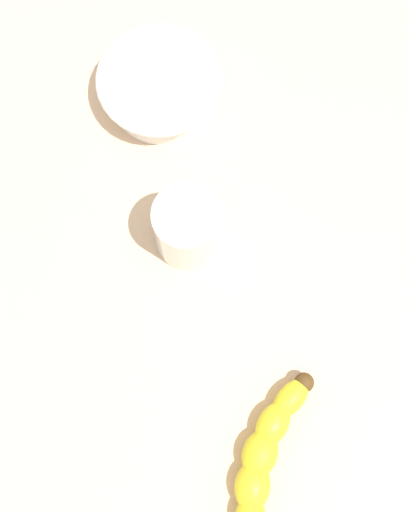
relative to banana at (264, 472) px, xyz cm
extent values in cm
cube|color=beige|center=(10.59, -12.77, -3.30)|extent=(120.00, 120.00, 3.00)
ellipsoid|color=yellow|center=(0.40, -7.86, 0.00)|extent=(3.98, 5.43, 2.70)
ellipsoid|color=yellow|center=(1.03, -4.69, 0.00)|extent=(3.63, 5.15, 3.15)
ellipsoid|color=yellow|center=(1.05, -1.45, 0.00)|extent=(4.01, 5.16, 3.59)
ellipsoid|color=yellow|center=(0.46, 1.73, 0.00)|extent=(4.79, 5.66, 3.59)
sphere|color=#513819|center=(-0.23, -9.95, 0.00)|extent=(2.10, 2.10, 2.10)
cylinder|color=silver|center=(17.61, -19.30, 2.70)|extent=(7.25, 7.25, 8.99)
cylinder|color=beige|center=(17.61, -19.30, 1.88)|extent=(6.75, 6.75, 6.86)
cylinder|color=white|center=(28.24, -33.98, 0.70)|extent=(12.22, 12.22, 4.98)
torus|color=white|center=(28.24, -33.98, 2.59)|extent=(14.48, 14.48, 1.20)
camera|label=1|loc=(6.56, 0.04, 72.19)|focal=48.01mm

